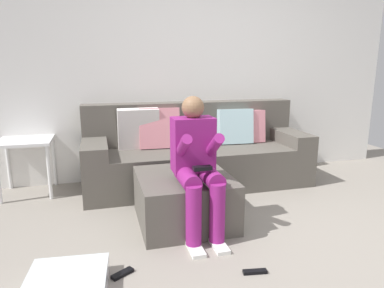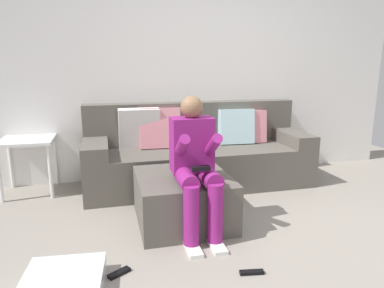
{
  "view_description": "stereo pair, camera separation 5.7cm",
  "coord_description": "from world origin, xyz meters",
  "px_view_note": "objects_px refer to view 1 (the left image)",
  "views": [
    {
      "loc": [
        -1.28,
        -1.98,
        1.32
      ],
      "look_at": [
        -0.42,
        1.18,
        0.58
      ],
      "focal_mm": 32.45,
      "sensor_mm": 36.0,
      "label": 1
    },
    {
      "loc": [
        -1.22,
        -1.99,
        1.32
      ],
      "look_at": [
        -0.42,
        1.18,
        0.58
      ],
      "focal_mm": 32.45,
      "sensor_mm": 36.0,
      "label": 2
    }
  ],
  "objects_px": {
    "remote_near_ottoman": "(255,272)",
    "remote_by_storage_bin": "(122,274)",
    "storage_bin": "(68,282)",
    "side_table": "(26,148)",
    "person_seated": "(197,162)",
    "ottoman": "(184,199)",
    "couch_sectional": "(196,153)"
  },
  "relations": [
    {
      "from": "ottoman",
      "to": "side_table",
      "type": "bearing_deg",
      "value": 142.56
    },
    {
      "from": "storage_bin",
      "to": "remote_near_ottoman",
      "type": "height_order",
      "value": "storage_bin"
    },
    {
      "from": "ottoman",
      "to": "remote_by_storage_bin",
      "type": "height_order",
      "value": "ottoman"
    },
    {
      "from": "remote_near_ottoman",
      "to": "remote_by_storage_bin",
      "type": "bearing_deg",
      "value": 174.8
    },
    {
      "from": "remote_by_storage_bin",
      "to": "ottoman",
      "type": "bearing_deg",
      "value": 17.37
    },
    {
      "from": "storage_bin",
      "to": "side_table",
      "type": "height_order",
      "value": "side_table"
    },
    {
      "from": "person_seated",
      "to": "remote_near_ottoman",
      "type": "relative_size",
      "value": 6.92
    },
    {
      "from": "couch_sectional",
      "to": "remote_near_ottoman",
      "type": "distance_m",
      "value": 1.87
    },
    {
      "from": "couch_sectional",
      "to": "remote_near_ottoman",
      "type": "height_order",
      "value": "couch_sectional"
    },
    {
      "from": "ottoman",
      "to": "person_seated",
      "type": "xyz_separation_m",
      "value": [
        0.05,
        -0.22,
        0.38
      ]
    },
    {
      "from": "couch_sectional",
      "to": "side_table",
      "type": "relative_size",
      "value": 4.25
    },
    {
      "from": "couch_sectional",
      "to": "storage_bin",
      "type": "xyz_separation_m",
      "value": [
        -1.29,
        -1.7,
        -0.29
      ]
    },
    {
      "from": "side_table",
      "to": "remote_near_ottoman",
      "type": "height_order",
      "value": "side_table"
    },
    {
      "from": "ottoman",
      "to": "remote_by_storage_bin",
      "type": "xyz_separation_m",
      "value": [
        -0.58,
        -0.67,
        -0.2
      ]
    },
    {
      "from": "remote_near_ottoman",
      "to": "remote_by_storage_bin",
      "type": "distance_m",
      "value": 0.86
    },
    {
      "from": "remote_near_ottoman",
      "to": "storage_bin",
      "type": "bearing_deg",
      "value": -177.77
    },
    {
      "from": "ottoman",
      "to": "remote_by_storage_bin",
      "type": "relative_size",
      "value": 5.27
    },
    {
      "from": "couch_sectional",
      "to": "person_seated",
      "type": "bearing_deg",
      "value": -105.72
    },
    {
      "from": "person_seated",
      "to": "storage_bin",
      "type": "distance_m",
      "value": 1.21
    },
    {
      "from": "couch_sectional",
      "to": "remote_near_ottoman",
      "type": "xyz_separation_m",
      "value": [
        -0.12,
        -1.83,
        -0.34
      ]
    },
    {
      "from": "side_table",
      "to": "remote_by_storage_bin",
      "type": "xyz_separation_m",
      "value": [
        0.83,
        -1.75,
        -0.48
      ]
    },
    {
      "from": "couch_sectional",
      "to": "remote_near_ottoman",
      "type": "relative_size",
      "value": 15.69
    },
    {
      "from": "person_seated",
      "to": "side_table",
      "type": "bearing_deg",
      "value": 138.39
    },
    {
      "from": "person_seated",
      "to": "storage_bin",
      "type": "relative_size",
      "value": 2.36
    },
    {
      "from": "side_table",
      "to": "remote_by_storage_bin",
      "type": "bearing_deg",
      "value": -64.57
    },
    {
      "from": "side_table",
      "to": "remote_by_storage_bin",
      "type": "distance_m",
      "value": 2.0
    },
    {
      "from": "couch_sectional",
      "to": "ottoman",
      "type": "relative_size",
      "value": 3.07
    },
    {
      "from": "ottoman",
      "to": "side_table",
      "type": "height_order",
      "value": "side_table"
    },
    {
      "from": "couch_sectional",
      "to": "person_seated",
      "type": "xyz_separation_m",
      "value": [
        -0.33,
        -1.18,
        0.24
      ]
    },
    {
      "from": "storage_bin",
      "to": "side_table",
      "type": "relative_size",
      "value": 0.79
    },
    {
      "from": "ottoman",
      "to": "couch_sectional",
      "type": "bearing_deg",
      "value": 68.23
    },
    {
      "from": "ottoman",
      "to": "remote_near_ottoman",
      "type": "height_order",
      "value": "ottoman"
    }
  ]
}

